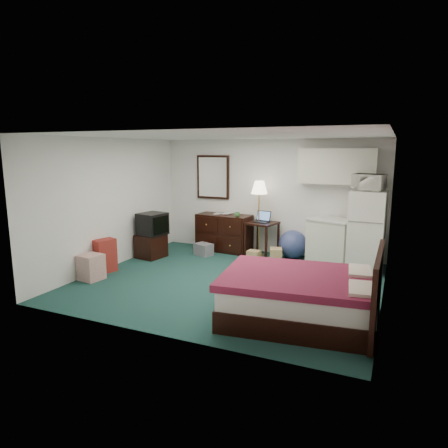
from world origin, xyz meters
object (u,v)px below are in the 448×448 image
at_px(floor_lamp, 259,219).
at_px(desk, 262,239).
at_px(tv_stand, 151,246).
at_px(suitcase, 105,256).
at_px(dresser, 224,233).
at_px(bed, 298,298).
at_px(fridge, 367,231).
at_px(kitchen_counter, 331,242).

height_order(floor_lamp, desk, floor_lamp).
distance_m(tv_stand, suitcase, 1.25).
relative_size(dresser, suitcase, 1.94).
bearing_deg(tv_stand, bed, -18.37).
bearing_deg(dresser, fridge, -1.95).
distance_m(floor_lamp, suitcase, 3.27).
distance_m(bed, suitcase, 3.89).
distance_m(dresser, bed, 3.92).
bearing_deg(fridge, desk, 175.23).
bearing_deg(dresser, tv_stand, -130.77).
xyz_separation_m(floor_lamp, bed, (1.59, -2.99, -0.50)).
xyz_separation_m(kitchen_counter, fridge, (0.67, -0.22, 0.32)).
height_order(desk, kitchen_counter, kitchen_counter).
bearing_deg(dresser, desk, -0.38).
distance_m(dresser, tv_stand, 1.69).
height_order(fridge, suitcase, fridge).
height_order(kitchen_counter, tv_stand, kitchen_counter).
height_order(desk, tv_stand, desk).
distance_m(floor_lamp, fridge, 2.24).
height_order(floor_lamp, suitcase, floor_lamp).
distance_m(fridge, tv_stand, 4.38).
bearing_deg(suitcase, dresser, 76.87).
relative_size(desk, tv_stand, 1.37).
bearing_deg(tv_stand, kitchen_counter, 25.18).
relative_size(bed, suitcase, 3.08).
distance_m(bed, tv_stand, 4.10).
bearing_deg(desk, floor_lamp, -168.99).
bearing_deg(dresser, bed, -46.85).
relative_size(desk, bed, 0.38).
xyz_separation_m(dresser, kitchen_counter, (2.41, -0.14, 0.03)).
bearing_deg(floor_lamp, kitchen_counter, -2.16).
bearing_deg(tv_stand, fridge, 19.99).
bearing_deg(fridge, kitchen_counter, 164.58).
relative_size(kitchen_counter, tv_stand, 1.65).
xyz_separation_m(dresser, suitcase, (-1.39, -2.41, -0.10)).
height_order(dresser, tv_stand, dresser).
bearing_deg(bed, floor_lamp, 111.32).
bearing_deg(desk, tv_stand, -140.04).
bearing_deg(floor_lamp, fridge, -7.04).
bearing_deg(kitchen_counter, desk, -164.36).
bearing_deg(suitcase, bed, 7.14).
distance_m(dresser, fridge, 3.12).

